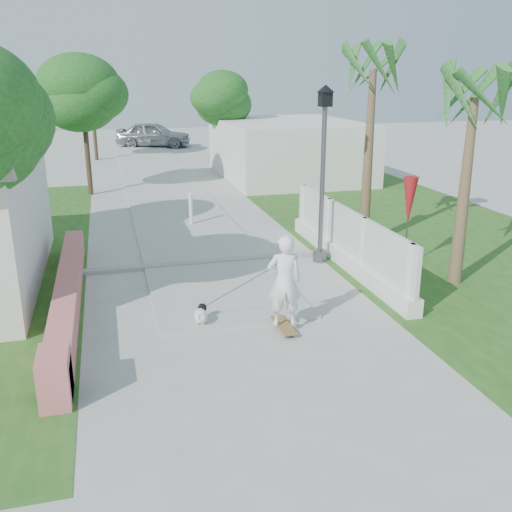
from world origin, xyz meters
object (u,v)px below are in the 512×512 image
object	(u,v)px
street_lamp	(323,169)
bollard	(191,208)
skateboarder	(251,286)
parked_car	(154,134)
dog	(201,315)
patio_umbrella	(409,202)

from	to	relation	value
street_lamp	bollard	size ratio (longest dim) A/B	4.07
bollard	skateboarder	distance (m)	8.01
bollard	parked_car	distance (m)	21.29
skateboarder	dog	xyz separation A→B (m)	(-0.92, 0.36, -0.63)
street_lamp	dog	world-z (taller)	street_lamp
patio_umbrella	skateboarder	size ratio (longest dim) A/B	1.22
skateboarder	parked_car	size ratio (longest dim) A/B	0.39
bollard	patio_umbrella	xyz separation A→B (m)	(4.60, -5.50, 1.10)
bollard	dog	world-z (taller)	bollard
bollard	dog	distance (m)	7.72
dog	parked_car	size ratio (longest dim) A/B	0.12
patio_umbrella	bollard	bearing A→B (deg)	129.91
street_lamp	parked_car	distance (m)	25.90
parked_car	bollard	bearing A→B (deg)	-164.24
dog	parked_car	distance (m)	28.99
street_lamp	skateboarder	xyz separation A→B (m)	(-2.74, -3.51, -1.58)
patio_umbrella	dog	bearing A→B (deg)	-158.84
bollard	dog	size ratio (longest dim) A/B	1.95
skateboarder	patio_umbrella	bearing A→B (deg)	-141.71
bollard	parked_car	world-z (taller)	parked_car
bollard	parked_car	size ratio (longest dim) A/B	0.23
patio_umbrella	parked_car	bearing A→B (deg)	98.26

